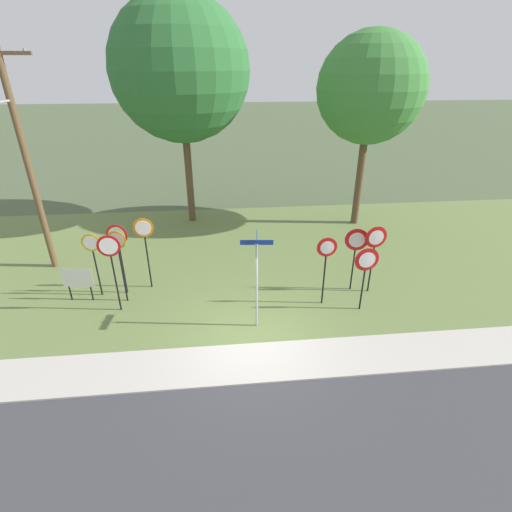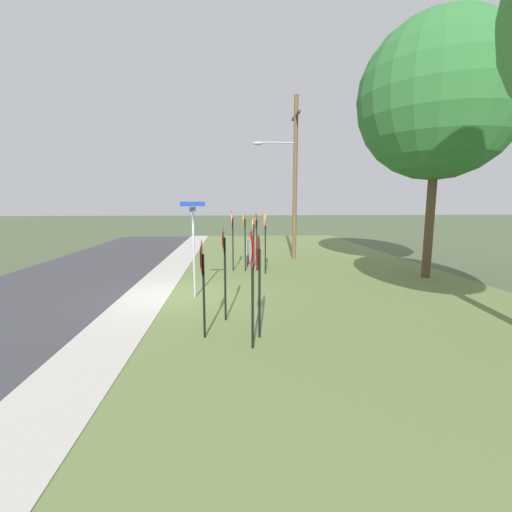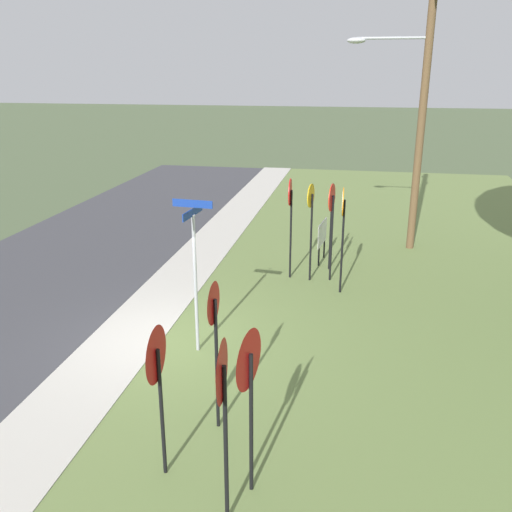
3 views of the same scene
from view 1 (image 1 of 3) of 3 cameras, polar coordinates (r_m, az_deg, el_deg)
name	(u,v)px [view 1 (image 1 of 3)]	position (r m, az deg, el deg)	size (l,w,h in m)	color
ground_plane	(252,345)	(11.77, -0.65, -13.16)	(160.00, 160.00, 0.00)	#4C5B3D
road_asphalt	(274,511)	(8.68, 2.78, -33.88)	(44.00, 6.40, 0.01)	#3D3D42
sidewalk_strip	(254,363)	(11.15, -0.27, -15.68)	(44.00, 1.60, 0.06)	#BCB7AD
grass_median	(239,255)	(16.79, -2.50, 0.14)	(44.00, 12.00, 0.04)	olive
stop_sign_near_left	(119,244)	(13.93, -19.92, 1.67)	(0.74, 0.14, 2.70)	black
stop_sign_near_right	(111,257)	(12.93, -20.94, -0.15)	(0.73, 0.10, 2.80)	black
stop_sign_far_left	(119,252)	(13.45, -19.89, 0.53)	(0.63, 0.14, 2.70)	black
stop_sign_far_center	(93,252)	(14.21, -23.26, 0.53)	(0.64, 0.12, 2.43)	black
stop_sign_far_right	(145,238)	(14.01, -16.34, 2.57)	(0.71, 0.10, 2.78)	black
yield_sign_near_left	(326,256)	(12.73, 10.49, 0.04)	(0.68, 0.10, 2.52)	black
yield_sign_near_right	(356,245)	(13.84, 14.77, 1.60)	(0.82, 0.19, 2.44)	black
yield_sign_far_left	(375,244)	(13.84, 17.44, 1.76)	(0.80, 0.12, 2.58)	black
yield_sign_far_right	(366,265)	(12.78, 16.19, -1.29)	(0.81, 0.10, 2.32)	black
street_name_post	(257,275)	(11.40, 0.10, -2.80)	(0.96, 0.81, 3.19)	#9EA0A8
utility_pole	(22,149)	(16.34, -31.71, 13.45)	(2.10, 2.49, 8.90)	brown
notice_board	(78,280)	(14.60, -25.15, -3.21)	(1.09, 0.18, 1.25)	black
oak_tree_left	(181,71)	(19.49, -11.24, 25.62)	(6.36, 6.36, 10.44)	brown
oak_tree_right	(371,89)	(19.51, 16.81, 22.83)	(4.90, 4.90, 8.96)	brown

